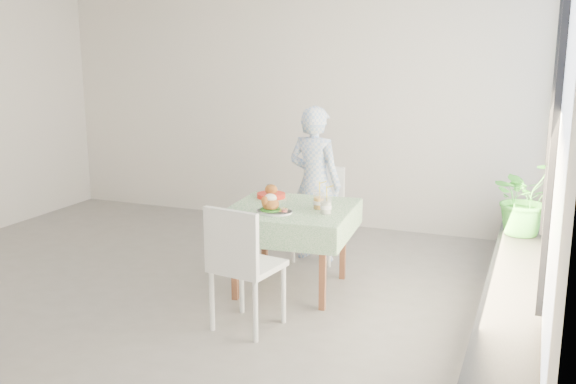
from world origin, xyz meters
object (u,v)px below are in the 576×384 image
at_px(chair_near, 247,290).
at_px(main_dish, 272,207).
at_px(chair_far, 318,231).
at_px(diner, 315,184).
at_px(cafe_table, 291,239).
at_px(juice_cup_orange, 319,201).
at_px(potted_plant, 525,197).

relative_size(chair_near, main_dish, 3.09).
relative_size(chair_far, diner, 0.60).
distance_m(cafe_table, chair_near, 0.90).
height_order(cafe_table, chair_far, chair_far).
distance_m(cafe_table, juice_cup_orange, 0.42).
bearing_deg(chair_far, juice_cup_orange, -70.52).
xyz_separation_m(chair_far, main_dish, (-0.02, -1.11, 0.51)).
xyz_separation_m(juice_cup_orange, potted_plant, (1.63, 0.72, 0.02)).
relative_size(cafe_table, chair_far, 1.21).
height_order(cafe_table, juice_cup_orange, juice_cup_orange).
distance_m(main_dish, juice_cup_orange, 0.41).
distance_m(cafe_table, diner, 0.92).
relative_size(cafe_table, juice_cup_orange, 3.96).
distance_m(main_dish, potted_plant, 2.18).
bearing_deg(cafe_table, main_dish, -108.54).
bearing_deg(diner, potted_plant, -172.29).
xyz_separation_m(chair_near, main_dish, (-0.06, 0.65, 0.50)).
height_order(main_dish, potted_plant, potted_plant).
height_order(cafe_table, potted_plant, potted_plant).
bearing_deg(cafe_table, juice_cup_orange, 8.20).
xyz_separation_m(cafe_table, chair_near, (-0.01, -0.88, -0.16)).
bearing_deg(chair_near, diner, 92.43).
bearing_deg(potted_plant, cafe_table, -157.98).
bearing_deg(potted_plant, juice_cup_orange, -156.13).
relative_size(cafe_table, main_dish, 3.59).
bearing_deg(chair_near, juice_cup_orange, 74.52).
bearing_deg(chair_far, cafe_table, -86.16).
bearing_deg(cafe_table, chair_near, -90.95).
relative_size(main_dish, potted_plant, 0.48).
distance_m(diner, juice_cup_orange, 0.89).
height_order(diner, potted_plant, diner).
distance_m(chair_near, juice_cup_orange, 1.08).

